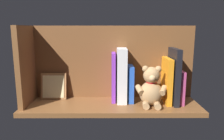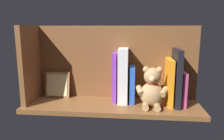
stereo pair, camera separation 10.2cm
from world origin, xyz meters
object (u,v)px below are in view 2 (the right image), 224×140
at_px(book_0, 182,88).
at_px(picture_frame_leaning, 57,85).
at_px(teddy_bear, 152,89).
at_px(dictionary_thick_white, 123,76).

height_order(book_0, picture_frame_leaning, book_0).
distance_m(teddy_bear, picture_frame_leaning, 0.50).
bearing_deg(dictionary_thick_white, teddy_bear, 157.60).
bearing_deg(teddy_bear, dictionary_thick_white, -17.15).
height_order(dictionary_thick_white, picture_frame_leaning, dictionary_thick_white).
bearing_deg(book_0, picture_frame_leaning, -4.20).
relative_size(teddy_bear, dictionary_thick_white, 0.71).
distance_m(dictionary_thick_white, picture_frame_leaning, 0.36).
height_order(teddy_bear, dictionary_thick_white, dictionary_thick_white).
relative_size(book_0, teddy_bear, 0.85).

